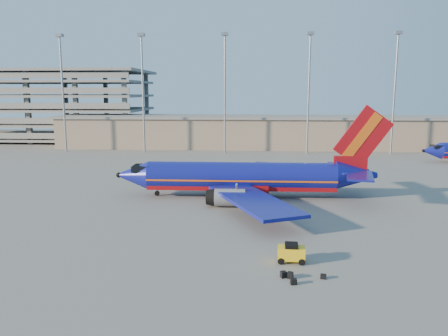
{
  "coord_description": "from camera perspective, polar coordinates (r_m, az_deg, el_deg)",
  "views": [
    {
      "loc": [
        1.42,
        -60.34,
        14.97
      ],
      "look_at": [
        -2.45,
        1.93,
        4.0
      ],
      "focal_mm": 35.0,
      "sensor_mm": 36.0,
      "label": 1
    }
  ],
  "objects": [
    {
      "name": "ground",
      "position": [
        62.19,
        2.15,
        -3.97
      ],
      "size": [
        220.0,
        220.0,
        0.0
      ],
      "primitive_type": "plane",
      "color": "slate",
      "rests_on": "ground"
    },
    {
      "name": "terminal_building",
      "position": [
        119.13,
        7.7,
        4.75
      ],
      "size": [
        122.0,
        16.0,
        8.5
      ],
      "color": "gray",
      "rests_on": "ground"
    },
    {
      "name": "parking_garage",
      "position": [
        148.64,
        -21.92,
        8.01
      ],
      "size": [
        62.0,
        32.0,
        21.4
      ],
      "color": "slate",
      "rests_on": "ground"
    },
    {
      "name": "light_mast_row",
      "position": [
        106.43,
        5.6,
        11.32
      ],
      "size": [
        101.6,
        1.6,
        28.65
      ],
      "color": "gray",
      "rests_on": "ground"
    },
    {
      "name": "aircraft_main",
      "position": [
        62.41,
        3.09,
        -1.27
      ],
      "size": [
        38.92,
        37.49,
        13.19
      ],
      "rotation": [
        0.0,
        0.0,
        0.0
      ],
      "color": "navy",
      "rests_on": "ground"
    },
    {
      "name": "baggage_tug",
      "position": [
        39.81,
        8.78,
        -10.85
      ],
      "size": [
        2.46,
        1.56,
        1.72
      ],
      "rotation": [
        0.0,
        0.0,
        -0.05
      ],
      "color": "yellow",
      "rests_on": "ground"
    },
    {
      "name": "luggage_pile",
      "position": [
        36.66,
        9.23,
        -13.86
      ],
      "size": [
        3.77,
        1.75,
        0.54
      ],
      "color": "black",
      "rests_on": "ground"
    }
  ]
}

